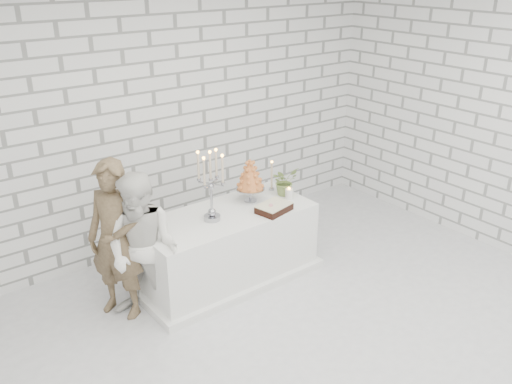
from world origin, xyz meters
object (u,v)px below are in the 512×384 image
Objects in this scene: bride at (143,250)px; croquembouche at (250,180)px; candelabra at (211,186)px; cake_table at (227,246)px; groom at (116,240)px.

bride is 1.40m from croquembouche.
bride is 2.01× the size of candelabra.
cake_table is 1.25× the size of bride.
groom is 0.28m from bride.
groom reaches higher than cake_table.
groom reaches higher than croquembouche.
candelabra is at bearing -170.63° from cake_table.
candelabra is (-0.19, -0.03, 0.73)m from cake_table.
candelabra reaches higher than cake_table.
groom reaches higher than bride.
groom is at bearing 170.95° from candelabra.
candelabra is 0.59m from croquembouche.
candelabra reaches higher than bride.
bride is at bearing 1.45° from groom.
croquembouche is at bearing 63.19° from bride.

